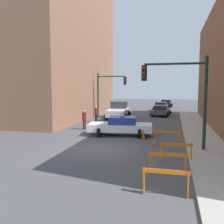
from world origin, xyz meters
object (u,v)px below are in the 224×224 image
Objects in this scene: parked_car_mid at (161,106)px; barrier_mid at (168,160)px; pedestrian_crossing at (84,119)px; pedestrian_corner at (96,114)px; white_truck at (118,110)px; barrier_back at (176,149)px; parked_car_far at (166,103)px; traffic_cone at (143,134)px; parked_car_near at (161,110)px; traffic_light_near at (184,89)px; barrier_front at (166,178)px; traffic_light_far at (107,89)px; barrier_corner at (167,135)px; police_car at (121,126)px.

parked_car_mid is 28.11m from barrier_mid.
pedestrian_crossing is 1.00× the size of pedestrian_corner.
white_truck reaches higher than parked_car_mid.
pedestrian_crossing is 1.04× the size of barrier_back.
traffic_cone is (-0.70, -28.31, -0.36)m from parked_car_far.
pedestrian_crossing is at bearing 154.28° from traffic_cone.
parked_car_near is at bearing 88.01° from traffic_cone.
traffic_light_near reaches higher than pedestrian_crossing.
parked_car_near is 6.83m from parked_car_mid.
traffic_cone is at bearing 133.47° from traffic_light_near.
barrier_front and barrier_back have the same top height.
barrier_back is at bearing -98.74° from traffic_light_near.
parked_car_near reaches higher than barrier_mid.
barrier_back is (2.03, -26.12, -0.06)m from parked_car_mid.
parked_car_far is 2.62× the size of pedestrian_crossing.
barrier_mid is at bearing -75.18° from traffic_cone.
barrier_front is at bearing -96.48° from traffic_light_near.
parked_car_near is at bearing 33.87° from white_truck.
traffic_light_far reaches higher than barrier_back.
pedestrian_corner is at bearing 130.99° from barrier_corner.
police_car is (3.70, -9.85, -2.67)m from traffic_light_far.
pedestrian_crossing reaches higher than barrier_corner.
traffic_cone is at bearing -87.91° from parked_car_mid.
pedestrian_crossing reaches higher than parked_car_far.
traffic_light_far is 2.83m from white_truck.
traffic_light_far is 3.13× the size of pedestrian_corner.
police_car is at bearing -94.71° from parked_car_near.
barrier_mid is 7.17m from traffic_cone.
traffic_light_far reaches higher than barrier_front.
parked_car_near is (2.29, 13.57, -0.05)m from police_car.
barrier_corner is at bearing 79.75° from pedestrian_crossing.
pedestrian_corner is at bearing 118.51° from barrier_mid.
barrier_mid is at bearing -67.32° from traffic_light_far.
pedestrian_crossing is 8.14m from barrier_corner.
traffic_light_far is 3.13× the size of pedestrian_crossing.
pedestrian_crossing is 5.96m from traffic_cone.
barrier_back is (1.69, -19.30, -0.06)m from parked_car_near.
barrier_mid is (-0.71, -4.24, -2.91)m from traffic_light_near.
parked_car_mid is (1.95, 20.39, -0.05)m from police_car.
police_car is 4.00m from pedestrian_crossing.
traffic_light_near is 3.73m from barrier_back.
pedestrian_corner is 11.07m from barrier_corner.
pedestrian_crossing is at bearing 149.30° from barrier_corner.
traffic_light_far is at bearing 175.23° from white_truck.
white_truck is 3.48× the size of barrier_mid.
parked_car_near is 21.28m from barrier_mid.
pedestrian_corner is (-5.77, -14.36, 0.19)m from parked_car_mid.
parked_car_near is at bearing 95.01° from barrier_back.
traffic_light_near is at bearing 80.49° from barrier_mid.
barrier_back is at bearing -83.03° from parked_car_mid.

